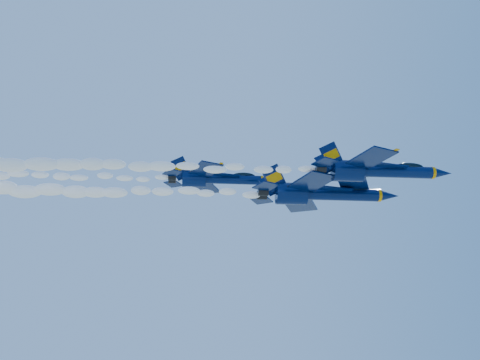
{
  "coord_description": "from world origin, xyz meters",
  "views": [
    {
      "loc": [
        -5.7,
        -70.99,
        127.09
      ],
      "look_at": [
        -0.86,
        -6.6,
        152.8
      ],
      "focal_mm": 40.0,
      "sensor_mm": 36.0,
      "label": 1
    }
  ],
  "objects": [
    {
      "name": "jet_lead",
      "position": [
        14.84,
        -13.37,
        151.78
      ],
      "size": [
        16.76,
        13.75,
        6.23
      ],
      "color": "#03113A"
    },
    {
      "name": "smoke_trail_jet_lead",
      "position": [
        -23.56,
        -13.37,
        151.29
      ],
      "size": [
        62.47,
        2.27,
        2.04
      ],
      "primitive_type": "ellipsoid",
      "color": "white"
    },
    {
      "name": "jet_second",
      "position": [
        9.46,
        -6.94,
        151.08
      ],
      "size": [
        18.6,
        15.26,
        6.91
      ],
      "color": "#03113A"
    },
    {
      "name": "smoke_trail_jet_second",
      "position": [
        -29.72,
        -6.94,
        150.58
      ],
      "size": [
        62.47,
        2.52,
        2.27
      ],
      "primitive_type": "ellipsoid",
      "color": "white"
    },
    {
      "name": "jet_third",
      "position": [
        -3.82,
        0.51,
        155.73
      ],
      "size": [
        15.71,
        12.88,
        5.84
      ],
      "color": "#03113A"
    }
  ]
}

